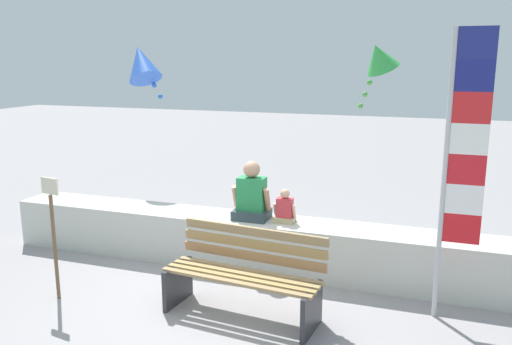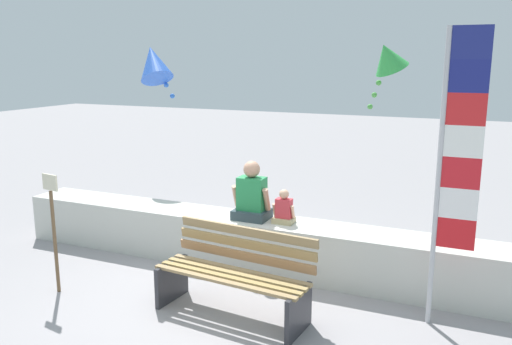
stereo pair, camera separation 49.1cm
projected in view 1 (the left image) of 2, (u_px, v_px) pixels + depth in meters
ground_plane at (213, 297)px, 5.91m from camera, size 40.00×40.00×0.00m
seawall_ledge at (244, 242)px, 6.77m from camera, size 6.58×0.63×0.65m
park_bench at (244, 276)px, 5.46m from camera, size 1.70×0.76×0.88m
person_adult at (252, 197)px, 6.59m from camera, size 0.49×0.36×0.75m
person_child at (285, 209)px, 6.48m from camera, size 0.28×0.20×0.43m
flag_banner at (459, 155)px, 5.09m from camera, size 0.40×0.05×2.92m
kite_blue at (142, 63)px, 8.26m from camera, size 0.90×0.85×0.95m
kite_green at (379, 58)px, 7.44m from camera, size 0.76×0.76×1.03m
sign_post at (53, 229)px, 5.73m from camera, size 0.24×0.06×1.39m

